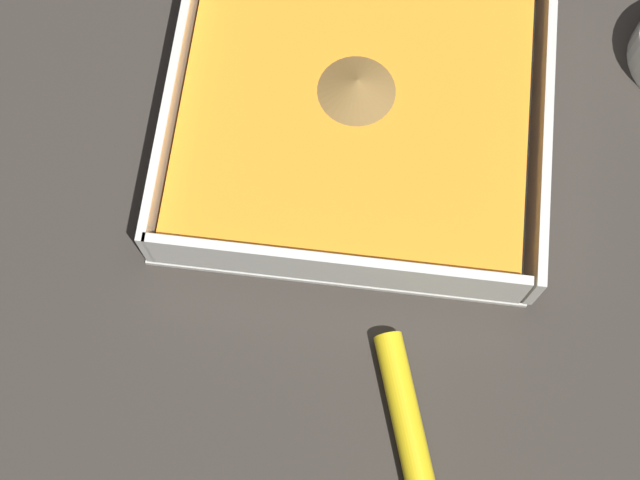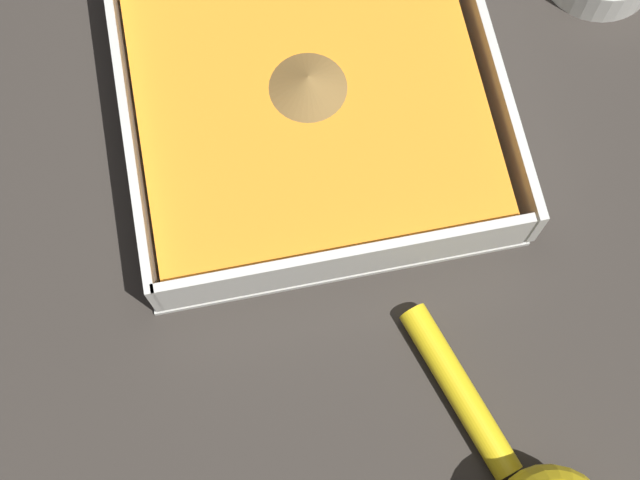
# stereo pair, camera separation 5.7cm
# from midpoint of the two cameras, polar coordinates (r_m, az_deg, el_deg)

# --- Properties ---
(ground_plane) EXTENTS (4.00, 4.00, 0.00)m
(ground_plane) POSITION_cam_midpoint_polar(r_m,az_deg,el_deg) (0.64, -3.47, 8.66)
(ground_plane) COLOR #332D28
(square_dish) EXTENTS (0.25, 0.25, 0.05)m
(square_dish) POSITION_cam_midpoint_polar(r_m,az_deg,el_deg) (0.62, -3.21, 8.66)
(square_dish) COLOR silver
(square_dish) RESTS_ON ground_plane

